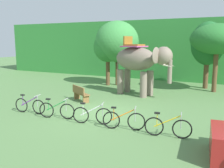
{
  "coord_description": "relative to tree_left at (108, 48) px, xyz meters",
  "views": [
    {
      "loc": [
        5.78,
        -10.32,
        3.46
      ],
      "look_at": [
        0.13,
        1.0,
        1.3
      ],
      "focal_mm": 40.3,
      "sensor_mm": 36.0,
      "label": 1
    }
  ],
  "objects": [
    {
      "name": "tree_center",
      "position": [
        7.8,
        0.89,
        0.62
      ],
      "size": [
        3.57,
        3.57,
        4.64
      ],
      "color": "brown",
      "rests_on": "ground"
    },
    {
      "name": "tree_far_right",
      "position": [
        0.62,
        0.38,
        0.45
      ],
      "size": [
        3.38,
        3.38,
        5.03
      ],
      "color": "brown",
      "rests_on": "ground"
    },
    {
      "name": "wooden_bench",
      "position": [
        1.05,
        -5.52,
        -2.49
      ],
      "size": [
        1.5,
        1.13,
        0.89
      ],
      "color": "brown",
      "rests_on": "ground"
    },
    {
      "name": "bike_orange",
      "position": [
        5.26,
        -8.79,
        -2.58
      ],
      "size": [
        1.66,
        0.62,
        0.92
      ],
      "color": "black",
      "rests_on": "ground"
    },
    {
      "name": "bike_purple",
      "position": [
        0.26,
        -8.72,
        -2.58
      ],
      "size": [
        1.7,
        0.52,
        0.92
      ],
      "color": "black",
      "rests_on": "ground"
    },
    {
      "name": "tree_left",
      "position": [
        0.0,
        0.0,
        0.0
      ],
      "size": [
        2.22,
        2.22,
        4.16
      ],
      "color": "brown",
      "rests_on": "ground"
    },
    {
      "name": "bike_yellow",
      "position": [
        7.03,
        -8.81,
        -2.58
      ],
      "size": [
        1.7,
        0.52,
        0.92
      ],
      "color": "black",
      "rests_on": "ground"
    },
    {
      "name": "tree_center_right",
      "position": [
        7.11,
        2.03,
        0.3
      ],
      "size": [
        2.38,
        2.38,
        4.87
      ],
      "color": "brown",
      "rests_on": "ground"
    },
    {
      "name": "bike_green",
      "position": [
        1.96,
        -8.8,
        -2.58
      ],
      "size": [
        1.67,
        0.61,
        0.92
      ],
      "color": "black",
      "rests_on": "ground"
    },
    {
      "name": "foliage_hedge",
      "position": [
        3.33,
        7.35,
        -0.29
      ],
      "size": [
        36.0,
        6.0,
        5.35
      ],
      "primitive_type": "cube",
      "color": "#338438",
      "rests_on": "ground"
    },
    {
      "name": "elephant",
      "position": [
        3.55,
        -2.43,
        -0.77
      ],
      "size": [
        4.25,
        2.45,
        3.78
      ],
      "color": "gray",
      "rests_on": "ground"
    },
    {
      "name": "ground_plane",
      "position": [
        3.33,
        -7.2,
        -2.97
      ],
      "size": [
        80.0,
        80.0,
        0.0
      ],
      "primitive_type": "plane",
      "color": "#567F47"
    },
    {
      "name": "bike_white",
      "position": [
        3.79,
        -8.75,
        -2.58
      ],
      "size": [
        1.65,
        0.66,
        0.92
      ],
      "color": "black",
      "rests_on": "ground"
    }
  ]
}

